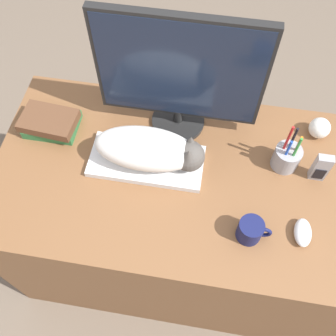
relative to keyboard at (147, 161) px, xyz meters
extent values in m
plane|color=#6B5B4C|center=(0.17, -0.40, -0.79)|extent=(12.00, 12.00, 0.00)
cube|color=brown|center=(0.17, -0.03, -0.40)|extent=(1.44, 0.74, 0.78)
cube|color=silver|center=(0.00, 0.00, 0.00)|extent=(0.41, 0.18, 0.02)
ellipsoid|color=white|center=(0.00, 0.00, 0.08)|extent=(0.35, 0.16, 0.14)
sphere|color=#4C4742|center=(0.15, 0.00, 0.07)|extent=(0.11, 0.11, 0.11)
cone|color=#4C4742|center=(0.15, -0.03, 0.13)|extent=(0.04, 0.04, 0.04)
cone|color=#4C4742|center=(0.15, 0.03, 0.13)|extent=(0.04, 0.04, 0.04)
cylinder|color=black|center=(0.08, 0.20, 0.00)|extent=(0.20, 0.20, 0.02)
cylinder|color=black|center=(0.08, 0.20, 0.03)|extent=(0.04, 0.04, 0.06)
cube|color=black|center=(0.08, 0.20, 0.27)|extent=(0.57, 0.03, 0.43)
cube|color=#192338|center=(0.08, 0.19, 0.27)|extent=(0.54, 0.01, 0.40)
ellipsoid|color=silver|center=(0.55, -0.19, 0.01)|extent=(0.06, 0.10, 0.04)
cylinder|color=#141947|center=(0.38, -0.22, 0.03)|extent=(0.08, 0.08, 0.08)
torus|color=#141947|center=(0.42, -0.22, 0.03)|extent=(0.06, 0.01, 0.06)
cylinder|color=#939399|center=(0.49, 0.08, 0.03)|extent=(0.09, 0.09, 0.09)
cylinder|color=orange|center=(0.51, 0.08, 0.09)|extent=(0.01, 0.01, 0.13)
cylinder|color=black|center=(0.49, 0.10, 0.10)|extent=(0.01, 0.01, 0.15)
cylinder|color=#B21E1E|center=(0.47, 0.08, 0.11)|extent=(0.01, 0.01, 0.17)
cylinder|color=#1E47B2|center=(0.48, 0.06, 0.09)|extent=(0.01, 0.01, 0.13)
cylinder|color=#338C38|center=(0.50, 0.06, 0.10)|extent=(0.01, 0.01, 0.15)
sphere|color=silver|center=(0.61, 0.23, 0.03)|extent=(0.08, 0.08, 0.08)
cube|color=#99999E|center=(0.60, 0.04, 0.05)|extent=(0.05, 0.03, 0.12)
cube|color=black|center=(0.60, 0.03, 0.03)|extent=(0.04, 0.00, 0.05)
cube|color=#2D6B38|center=(-0.38, 0.10, 0.01)|extent=(0.19, 0.14, 0.04)
cube|color=brown|center=(-0.38, 0.09, 0.04)|extent=(0.21, 0.15, 0.04)
camera|label=1|loc=(0.20, -0.72, 1.20)|focal=42.00mm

